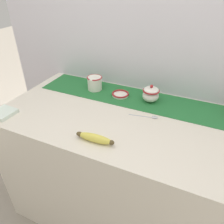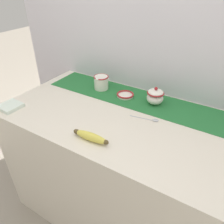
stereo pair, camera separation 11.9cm
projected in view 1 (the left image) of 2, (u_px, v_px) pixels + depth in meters
ground_plane at (122, 209)px, 1.71m from camera, size 12.00×12.00×0.00m
countertop at (124, 170)px, 1.48m from camera, size 1.47×0.74×0.87m
back_wall at (151, 41)px, 1.36m from camera, size 2.27×0.04×2.40m
table_runner at (139, 99)px, 1.41m from camera, size 1.35×0.27×0.00m
cream_pitcher at (95, 83)px, 1.50m from camera, size 0.10×0.12×0.10m
sugar_bowl at (151, 94)px, 1.36m from camera, size 0.10×0.10×0.11m
small_dish at (120, 94)px, 1.44m from camera, size 0.11×0.11×0.02m
banana at (95, 138)px, 1.05m from camera, size 0.20×0.05×0.04m
spoon at (152, 117)px, 1.23m from camera, size 0.16×0.04×0.01m
napkin_stack at (3, 113)px, 1.25m from camera, size 0.13×0.13×0.02m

